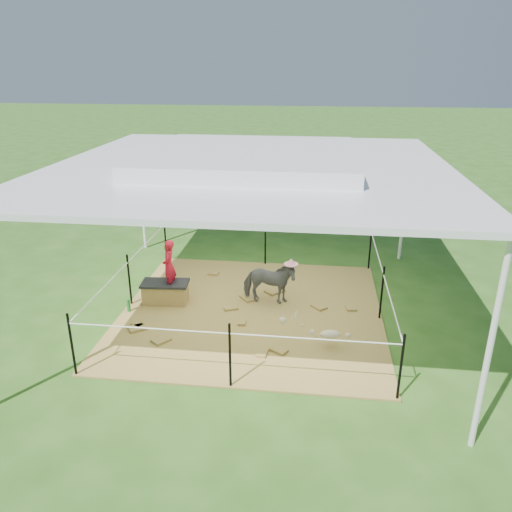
# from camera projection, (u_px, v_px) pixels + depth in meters

# --- Properties ---
(ground) EXTENTS (90.00, 90.00, 0.00)m
(ground) POSITION_uv_depth(u_px,v_px,m) (252.00, 312.00, 8.99)
(ground) COLOR #2D5919
(ground) RESTS_ON ground
(hay_patch) EXTENTS (4.60, 4.60, 0.03)m
(hay_patch) POSITION_uv_depth(u_px,v_px,m) (252.00, 311.00, 8.99)
(hay_patch) COLOR brown
(hay_patch) RESTS_ON ground
(canopy_tent) EXTENTS (6.30, 6.30, 2.90)m
(canopy_tent) POSITION_uv_depth(u_px,v_px,m) (251.00, 163.00, 8.01)
(canopy_tent) COLOR silver
(canopy_tent) RESTS_ON ground
(rope_fence) EXTENTS (4.54, 4.54, 1.00)m
(rope_fence) POSITION_uv_depth(u_px,v_px,m) (252.00, 279.00, 8.76)
(rope_fence) COLOR black
(rope_fence) RESTS_ON ground
(straw_bale) EXTENTS (0.83, 0.46, 0.36)m
(straw_bale) POSITION_uv_depth(u_px,v_px,m) (166.00, 293.00, 9.24)
(straw_bale) COLOR olive
(straw_bale) RESTS_ON hay_patch
(dark_cloth) EXTENTS (0.89, 0.51, 0.04)m
(dark_cloth) POSITION_uv_depth(u_px,v_px,m) (165.00, 283.00, 9.16)
(dark_cloth) COLOR black
(dark_cloth) RESTS_ON straw_bale
(woman) EXTENTS (0.26, 0.37, 0.96)m
(woman) POSITION_uv_depth(u_px,v_px,m) (169.00, 260.00, 8.99)
(woman) COLOR red
(woman) RESTS_ON straw_bale
(green_bottle) EXTENTS (0.07, 0.07, 0.22)m
(green_bottle) POSITION_uv_depth(u_px,v_px,m) (129.00, 306.00, 8.91)
(green_bottle) COLOR #197328
(green_bottle) RESTS_ON hay_patch
(pony) EXTENTS (0.99, 0.48, 0.83)m
(pony) POSITION_uv_depth(u_px,v_px,m) (269.00, 283.00, 9.10)
(pony) COLOR #505055
(pony) RESTS_ON hay_patch
(pink_hat) EXTENTS (0.26, 0.26, 0.12)m
(pink_hat) POSITION_uv_depth(u_px,v_px,m) (269.00, 259.00, 8.93)
(pink_hat) COLOR pink
(pink_hat) RESTS_ON pony
(foal) EXTENTS (0.95, 0.61, 0.49)m
(foal) POSITION_uv_depth(u_px,v_px,m) (330.00, 333.00, 7.75)
(foal) COLOR beige
(foal) RESTS_ON hay_patch
(trash_barrel) EXTENTS (0.75, 0.75, 0.98)m
(trash_barrel) POSITION_uv_depth(u_px,v_px,m) (411.00, 201.00, 14.25)
(trash_barrel) COLOR blue
(trash_barrel) RESTS_ON ground
(picnic_table_near) EXTENTS (1.73, 1.28, 0.70)m
(picnic_table_near) POSITION_uv_depth(u_px,v_px,m) (348.00, 193.00, 15.67)
(picnic_table_near) COLOR brown
(picnic_table_near) RESTS_ON ground
(picnic_table_far) EXTENTS (1.99, 1.82, 0.68)m
(picnic_table_far) POSITION_uv_depth(u_px,v_px,m) (423.00, 182.00, 17.17)
(picnic_table_far) COLOR #50301B
(picnic_table_far) RESTS_ON ground
(distant_person) EXTENTS (0.64, 0.54, 1.16)m
(distant_person) POSITION_uv_depth(u_px,v_px,m) (358.00, 185.00, 15.70)
(distant_person) COLOR #3772D0
(distant_person) RESTS_ON ground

